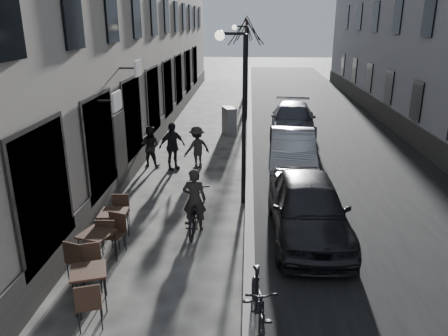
# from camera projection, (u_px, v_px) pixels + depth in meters

# --- Properties ---
(ground) EXTENTS (120.00, 120.00, 0.00)m
(ground) POSITION_uv_depth(u_px,v_px,m) (238.00, 336.00, 7.81)
(ground) COLOR #353330
(ground) RESTS_ON ground
(road) EXTENTS (7.30, 60.00, 0.00)m
(road) POSITION_uv_depth(u_px,v_px,m) (320.00, 128.00, 22.72)
(road) COLOR black
(road) RESTS_ON ground
(kerb) EXTENTS (0.25, 60.00, 0.12)m
(kerb) POSITION_uv_depth(u_px,v_px,m) (250.00, 126.00, 22.89)
(kerb) COLOR gray
(kerb) RESTS_ON ground
(streetlamp_near) EXTENTS (0.90, 0.28, 5.09)m
(streetlamp_near) POSITION_uv_depth(u_px,v_px,m) (238.00, 101.00, 12.46)
(streetlamp_near) COLOR black
(streetlamp_near) RESTS_ON ground
(streetlamp_far) EXTENTS (0.90, 0.28, 5.09)m
(streetlamp_far) POSITION_uv_depth(u_px,v_px,m) (244.00, 62.00, 23.79)
(streetlamp_far) COLOR black
(streetlamp_far) RESTS_ON ground
(tree_near) EXTENTS (2.40, 2.40, 5.70)m
(tree_near) POSITION_uv_depth(u_px,v_px,m) (246.00, 31.00, 26.14)
(tree_near) COLOR black
(tree_near) RESTS_ON ground
(tree_far) EXTENTS (2.40, 2.40, 5.70)m
(tree_far) POSITION_uv_depth(u_px,v_px,m) (247.00, 29.00, 31.80)
(tree_far) COLOR black
(tree_far) RESTS_ON ground
(bistro_set_a) EXTENTS (0.94, 1.69, 0.97)m
(bistro_set_a) POSITION_uv_depth(u_px,v_px,m) (90.00, 284.00, 8.47)
(bistro_set_a) COLOR black
(bistro_set_a) RESTS_ON ground
(bistro_set_b) EXTENTS (0.95, 1.72, 0.98)m
(bistro_set_b) POSITION_uv_depth(u_px,v_px,m) (98.00, 246.00, 9.89)
(bistro_set_b) COLOR black
(bistro_set_b) RESTS_ON ground
(bistro_set_c) EXTENTS (0.70, 1.65, 0.96)m
(bistro_set_c) POSITION_uv_depth(u_px,v_px,m) (114.00, 224.00, 10.99)
(bistro_set_c) COLOR black
(bistro_set_c) RESTS_ON ground
(utility_cabinet) EXTENTS (0.77, 1.00, 1.33)m
(utility_cabinet) POSITION_uv_depth(u_px,v_px,m) (229.00, 121.00, 21.23)
(utility_cabinet) COLOR slate
(utility_cabinet) RESTS_ON ground
(bicycle) EXTENTS (0.73, 2.01, 1.05)m
(bicycle) POSITION_uv_depth(u_px,v_px,m) (195.00, 211.00, 11.62)
(bicycle) COLOR black
(bicycle) RESTS_ON ground
(cyclist_rider) EXTENTS (0.63, 0.42, 1.72)m
(cyclist_rider) POSITION_uv_depth(u_px,v_px,m) (194.00, 200.00, 11.52)
(cyclist_rider) COLOR #272522
(cyclist_rider) RESTS_ON ground
(pedestrian_near) EXTENTS (0.85, 0.72, 1.57)m
(pedestrian_near) POSITION_uv_depth(u_px,v_px,m) (150.00, 146.00, 16.62)
(pedestrian_near) COLOR black
(pedestrian_near) RESTS_ON ground
(pedestrian_mid) EXTENTS (1.20, 1.10, 1.62)m
(pedestrian_mid) POSITION_uv_depth(u_px,v_px,m) (197.00, 148.00, 16.35)
(pedestrian_mid) COLOR #2D2A27
(pedestrian_mid) RESTS_ON ground
(pedestrian_far) EXTENTS (1.10, 0.98, 1.79)m
(pedestrian_far) POSITION_uv_depth(u_px,v_px,m) (172.00, 146.00, 16.22)
(pedestrian_far) COLOR black
(pedestrian_far) RESTS_ON ground
(car_near) EXTENTS (1.98, 4.73, 1.60)m
(car_near) POSITION_uv_depth(u_px,v_px,m) (308.00, 207.00, 11.19)
(car_near) COLOR black
(car_near) RESTS_ON ground
(car_mid) EXTENTS (1.87, 4.64, 1.50)m
(car_mid) POSITION_uv_depth(u_px,v_px,m) (292.00, 152.00, 16.04)
(car_mid) COLOR #9EA1A7
(car_mid) RESTS_ON ground
(car_far) EXTENTS (2.52, 5.32, 1.50)m
(car_far) POSITION_uv_depth(u_px,v_px,m) (293.00, 120.00, 21.08)
(car_far) COLOR #36373F
(car_far) RESTS_ON ground
(moped) EXTENTS (0.72, 1.94, 1.14)m
(moped) POSITION_uv_depth(u_px,v_px,m) (258.00, 305.00, 7.75)
(moped) COLOR black
(moped) RESTS_ON ground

